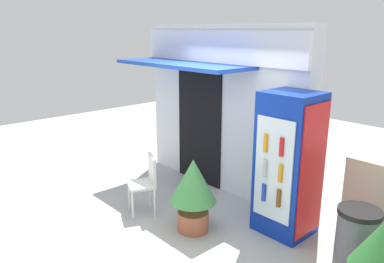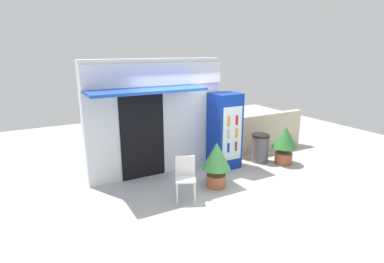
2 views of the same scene
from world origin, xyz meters
name	(u,v)px [view 1 (image 1 of 2)]	position (x,y,z in m)	size (l,w,h in m)	color
ground	(177,226)	(0.00, 0.00, 0.00)	(16.00, 16.00, 0.00)	#B2B2AD
storefront_building	(221,105)	(-0.64, 1.56, 1.49)	(3.47, 1.22, 2.85)	silver
drink_cooler	(288,164)	(1.11, 1.06, 0.99)	(0.73, 0.72, 1.98)	#0C2D9E
plastic_chair	(146,180)	(-0.64, -0.06, 0.54)	(0.54, 0.53, 0.92)	silver
potted_plant_near_shop	(193,188)	(0.24, 0.11, 0.65)	(0.65, 0.65, 1.06)	#AD5B3D
trash_bin	(356,240)	(2.20, 0.89, 0.40)	(0.50, 0.50, 0.79)	#595960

